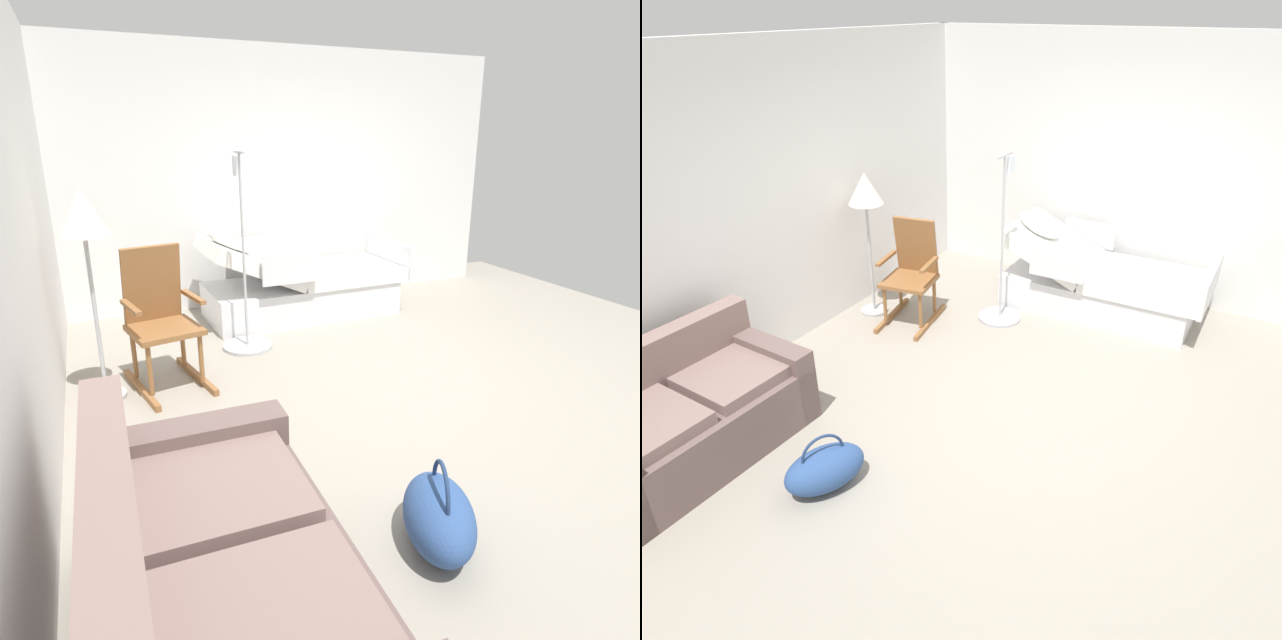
% 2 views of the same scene
% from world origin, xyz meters
% --- Properties ---
extents(ground_plane, '(6.61, 6.61, 0.00)m').
position_xyz_m(ground_plane, '(0.00, 0.00, 0.00)').
color(ground_plane, gray).
extents(back_wall, '(5.49, 0.10, 2.70)m').
position_xyz_m(back_wall, '(0.00, 2.47, 1.35)').
color(back_wall, white).
rests_on(back_wall, ground).
extents(side_wall, '(0.10, 5.03, 2.70)m').
position_xyz_m(side_wall, '(2.69, 0.00, 1.35)').
color(side_wall, white).
rests_on(side_wall, ground).
extents(hospital_bed, '(1.06, 2.12, 0.99)m').
position_xyz_m(hospital_bed, '(2.01, 0.12, 0.30)').
color(hospital_bed, silver).
rests_on(hospital_bed, ground).
extents(couch, '(1.62, 0.88, 0.85)m').
position_xyz_m(couch, '(-1.68, 1.85, 0.31)').
color(couch, '#68534F').
rests_on(couch, ground).
extents(rocking_chair, '(0.84, 0.61, 1.05)m').
position_xyz_m(rocking_chair, '(0.84, 1.70, 0.50)').
color(rocking_chair, brown).
rests_on(rocking_chair, ground).
extents(floor_lamp, '(0.34, 0.34, 1.48)m').
position_xyz_m(floor_lamp, '(0.74, 2.14, 1.23)').
color(floor_lamp, '#B2B5BA').
rests_on(floor_lamp, ground).
extents(duffel_bag, '(0.64, 0.51, 0.43)m').
position_xyz_m(duffel_bag, '(-1.46, 0.80, 0.15)').
color(duffel_bag, '#2D4C84').
rests_on(duffel_bag, ground).
extents(iv_pole, '(0.44, 0.44, 1.69)m').
position_xyz_m(iv_pole, '(1.29, 0.92, 0.25)').
color(iv_pole, '#B2B5BA').
rests_on(iv_pole, ground).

